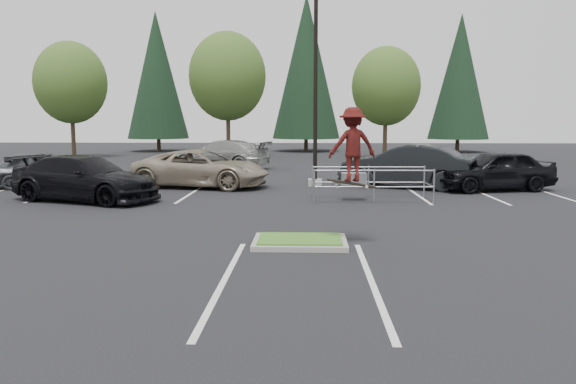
{
  "coord_description": "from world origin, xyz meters",
  "views": [
    {
      "loc": [
        0.18,
        -12.99,
        2.92
      ],
      "look_at": [
        -0.34,
        1.5,
        1.06
      ],
      "focal_mm": 35.0,
      "sensor_mm": 36.0,
      "label": 1
    }
  ],
  "objects_px": {
    "car_l_grey": "(43,169)",
    "car_r_black": "(495,170)",
    "conif_a": "(157,75)",
    "car_r_charc": "(407,166)",
    "car_l_black": "(83,178)",
    "conif_b": "(306,67)",
    "decid_b": "(227,79)",
    "car_l_tan": "(201,169)",
    "cart_corral": "(358,180)",
    "light_pole": "(316,83)",
    "decid_c": "(386,89)",
    "car_far_silver": "(222,154)",
    "skateboarder": "(352,145)",
    "decid_a": "(71,85)",
    "conif_c": "(460,77)"
  },
  "relations": [
    {
      "from": "conif_b",
      "to": "car_l_grey",
      "type": "relative_size",
      "value": 3.07
    },
    {
      "from": "conif_a",
      "to": "car_r_black",
      "type": "bearing_deg",
      "value": -53.21
    },
    {
      "from": "decid_b",
      "to": "car_l_black",
      "type": "relative_size",
      "value": 1.7
    },
    {
      "from": "car_l_black",
      "to": "car_r_black",
      "type": "height_order",
      "value": "car_r_black"
    },
    {
      "from": "car_r_charc",
      "to": "car_far_silver",
      "type": "bearing_deg",
      "value": -110.1
    },
    {
      "from": "car_l_grey",
      "to": "car_r_black",
      "type": "distance_m",
      "value": 19.51
    },
    {
      "from": "conif_b",
      "to": "car_r_black",
      "type": "relative_size",
      "value": 2.92
    },
    {
      "from": "decid_b",
      "to": "car_far_silver",
      "type": "distance_m",
      "value": 11.05
    },
    {
      "from": "conif_a",
      "to": "conif_b",
      "type": "height_order",
      "value": "conif_b"
    },
    {
      "from": "car_r_black",
      "to": "skateboarder",
      "type": "bearing_deg",
      "value": -46.37
    },
    {
      "from": "car_l_black",
      "to": "conif_b",
      "type": "bearing_deg",
      "value": 6.1
    },
    {
      "from": "conif_c",
      "to": "skateboarder",
      "type": "height_order",
      "value": "conif_c"
    },
    {
      "from": "decid_b",
      "to": "conif_b",
      "type": "height_order",
      "value": "conif_b"
    },
    {
      "from": "decid_b",
      "to": "car_r_black",
      "type": "xyz_separation_m",
      "value": [
        14.01,
        -19.95,
        -5.2
      ]
    },
    {
      "from": "light_pole",
      "to": "car_r_charc",
      "type": "bearing_deg",
      "value": -7.13
    },
    {
      "from": "car_l_black",
      "to": "car_l_grey",
      "type": "height_order",
      "value": "car_l_black"
    },
    {
      "from": "light_pole",
      "to": "cart_corral",
      "type": "xyz_separation_m",
      "value": [
        1.51,
        -4.51,
        -3.8
      ]
    },
    {
      "from": "decid_b",
      "to": "car_far_silver",
      "type": "xyz_separation_m",
      "value": [
        1.01,
        -9.71,
        -5.18
      ]
    },
    {
      "from": "conif_c",
      "to": "cart_corral",
      "type": "distance_m",
      "value": 34.72
    },
    {
      "from": "car_r_black",
      "to": "car_far_silver",
      "type": "relative_size",
      "value": 0.83
    },
    {
      "from": "decid_a",
      "to": "car_l_black",
      "type": "distance_m",
      "value": 25.56
    },
    {
      "from": "decid_c",
      "to": "skateboarder",
      "type": "xyz_separation_m",
      "value": [
        -4.79,
        -29.76,
        -2.9
      ]
    },
    {
      "from": "decid_c",
      "to": "skateboarder",
      "type": "distance_m",
      "value": 30.28
    },
    {
      "from": "cart_corral",
      "to": "car_l_black",
      "type": "distance_m",
      "value": 10.03
    },
    {
      "from": "decid_c",
      "to": "decid_b",
      "type": "bearing_deg",
      "value": 176.66
    },
    {
      "from": "light_pole",
      "to": "decid_b",
      "type": "relative_size",
      "value": 1.05
    },
    {
      "from": "light_pole",
      "to": "decid_c",
      "type": "relative_size",
      "value": 1.21
    },
    {
      "from": "conif_a",
      "to": "car_l_tan",
      "type": "height_order",
      "value": "conif_a"
    },
    {
      "from": "skateboarder",
      "to": "car_far_silver",
      "type": "xyz_separation_m",
      "value": [
        -6.2,
        20.75,
        -1.49
      ]
    },
    {
      "from": "car_r_charc",
      "to": "conif_a",
      "type": "bearing_deg",
      "value": -122.65
    },
    {
      "from": "decid_a",
      "to": "car_l_black",
      "type": "height_order",
      "value": "decid_a"
    },
    {
      "from": "conif_a",
      "to": "conif_b",
      "type": "relative_size",
      "value": 0.9
    },
    {
      "from": "conif_c",
      "to": "cart_corral",
      "type": "relative_size",
      "value": 2.89
    },
    {
      "from": "conif_a",
      "to": "cart_corral",
      "type": "distance_m",
      "value": 36.79
    },
    {
      "from": "car_r_charc",
      "to": "car_far_silver",
      "type": "relative_size",
      "value": 0.96
    },
    {
      "from": "conif_a",
      "to": "car_far_silver",
      "type": "xyz_separation_m",
      "value": [
        9.0,
        -19.17,
        -6.23
      ]
    },
    {
      "from": "car_r_charc",
      "to": "conif_b",
      "type": "bearing_deg",
      "value": -146.81
    },
    {
      "from": "cart_corral",
      "to": "decid_b",
      "type": "bearing_deg",
      "value": 107.58
    },
    {
      "from": "car_l_black",
      "to": "car_r_charc",
      "type": "distance_m",
      "value": 13.29
    },
    {
      "from": "conif_b",
      "to": "cart_corral",
      "type": "relative_size",
      "value": 3.35
    },
    {
      "from": "cart_corral",
      "to": "skateboarder",
      "type": "xyz_separation_m",
      "value": [
        -0.81,
        -7.42,
        1.59
      ]
    },
    {
      "from": "decid_a",
      "to": "car_l_tan",
      "type": "xyz_separation_m",
      "value": [
        13.51,
        -18.68,
        -4.77
      ]
    },
    {
      "from": "skateboarder",
      "to": "car_l_tan",
      "type": "relative_size",
      "value": 0.32
    },
    {
      "from": "light_pole",
      "to": "cart_corral",
      "type": "relative_size",
      "value": 2.34
    },
    {
      "from": "decid_b",
      "to": "conif_a",
      "type": "relative_size",
      "value": 0.74
    },
    {
      "from": "conif_a",
      "to": "car_r_charc",
      "type": "height_order",
      "value": "conif_a"
    },
    {
      "from": "decid_b",
      "to": "car_l_tan",
      "type": "height_order",
      "value": "decid_b"
    },
    {
      "from": "car_r_charc",
      "to": "car_far_silver",
      "type": "height_order",
      "value": "car_r_charc"
    },
    {
      "from": "light_pole",
      "to": "cart_corral",
      "type": "height_order",
      "value": "light_pole"
    },
    {
      "from": "skateboarder",
      "to": "conif_b",
      "type": "bearing_deg",
      "value": -101.65
    }
  ]
}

